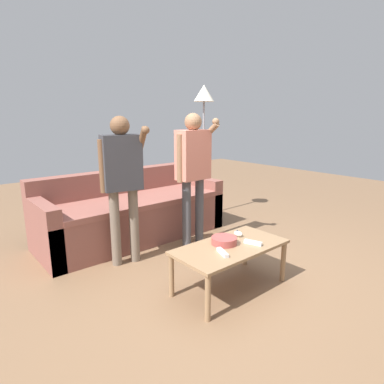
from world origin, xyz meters
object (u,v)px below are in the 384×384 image
at_px(game_remote_wand_far, 223,252).
at_px(player_right, 193,165).
at_px(player_left, 122,174).
at_px(couch, 132,213).
at_px(coffee_table, 230,251).
at_px(game_remote_wand_near, 253,243).
at_px(floor_lamp, 204,107).
at_px(game_remote_nunchuk, 238,234).
at_px(snack_bowl, 224,241).

bearing_deg(game_remote_wand_far, player_right, 61.18).
bearing_deg(player_left, couch, 54.67).
distance_m(coffee_table, player_right, 1.16).
xyz_separation_m(couch, coffee_table, (0.02, -1.60, 0.04)).
distance_m(player_right, game_remote_wand_near, 1.17).
distance_m(player_left, game_remote_wand_far, 1.24).
bearing_deg(couch, player_right, -60.19).
height_order(floor_lamp, player_right, floor_lamp).
distance_m(coffee_table, floor_lamp, 2.43).
relative_size(game_remote_nunchuk, game_remote_wand_far, 0.56).
height_order(snack_bowl, player_left, player_left).
relative_size(coffee_table, game_remote_wand_near, 6.25).
bearing_deg(game_remote_wand_far, game_remote_wand_near, -3.76).
xyz_separation_m(coffee_table, player_right, (0.37, 0.92, 0.59)).
height_order(couch, game_remote_nunchuk, couch).
xyz_separation_m(coffee_table, snack_bowl, (-0.01, 0.06, 0.08)).
bearing_deg(snack_bowl, game_remote_nunchuk, 11.39).
xyz_separation_m(game_remote_nunchuk, floor_lamp, (1.02, 1.60, 1.15)).
distance_m(floor_lamp, player_right, 1.32).
height_order(game_remote_nunchuk, player_left, player_left).
xyz_separation_m(couch, floor_lamp, (1.25, 0.10, 1.26)).
height_order(snack_bowl, floor_lamp, floor_lamp).
distance_m(player_right, game_remote_wand_far, 1.26).
distance_m(snack_bowl, player_right, 1.07).
relative_size(coffee_table, snack_bowl, 4.54).
xyz_separation_m(floor_lamp, game_remote_wand_far, (-1.41, -1.78, -1.16)).
bearing_deg(coffee_table, game_remote_nunchuk, 26.64).
relative_size(player_left, game_remote_wand_far, 9.15).
xyz_separation_m(couch, game_remote_wand_near, (0.18, -1.71, 0.11)).
relative_size(floor_lamp, player_right, 1.26).
height_order(snack_bowl, player_right, player_right).
bearing_deg(player_left, player_right, -6.62).
bearing_deg(coffee_table, game_remote_wand_far, -155.50).
xyz_separation_m(floor_lamp, player_right, (-0.86, -0.78, -0.63)).
height_order(game_remote_nunchuk, player_right, player_right).
bearing_deg(player_left, game_remote_wand_far, -76.92).
bearing_deg(couch, snack_bowl, -89.97).
bearing_deg(floor_lamp, coffee_table, -125.85).
bearing_deg(coffee_table, snack_bowl, 103.56).
bearing_deg(player_right, snack_bowl, -114.33).
height_order(couch, game_remote_wand_far, couch).
relative_size(couch, game_remote_nunchuk, 24.98).
height_order(player_right, game_remote_wand_near, player_right).
bearing_deg(player_left, snack_bowl, -66.41).
bearing_deg(game_remote_wand_far, player_left, 103.08).
bearing_deg(coffee_table, player_right, 67.88).
height_order(coffee_table, floor_lamp, floor_lamp).
bearing_deg(game_remote_wand_near, coffee_table, 147.94).
xyz_separation_m(snack_bowl, game_remote_wand_far, (-0.16, -0.14, -0.01)).
bearing_deg(game_remote_nunchuk, player_right, 78.76).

